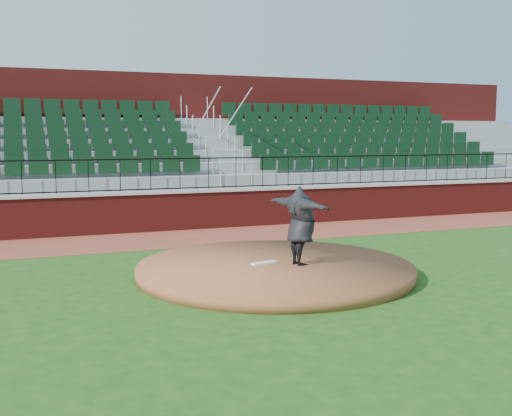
{
  "coord_description": "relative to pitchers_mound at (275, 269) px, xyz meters",
  "views": [
    {
      "loc": [
        -5.32,
        -12.21,
        3.05
      ],
      "look_at": [
        0.0,
        1.5,
        1.3
      ],
      "focal_mm": 43.18,
      "sensor_mm": 36.0,
      "label": 1
    }
  ],
  "objects": [
    {
      "name": "ground",
      "position": [
        0.15,
        0.04,
        -0.12
      ],
      "size": [
        90.0,
        90.0,
        0.0
      ],
      "primitive_type": "plane",
      "color": "#1E4714",
      "rests_on": "ground"
    },
    {
      "name": "warning_track",
      "position": [
        0.15,
        5.44,
        -0.12
      ],
      "size": [
        34.0,
        3.2,
        0.01
      ],
      "primitive_type": "cube",
      "color": "brown",
      "rests_on": "ground"
    },
    {
      "name": "field_wall",
      "position": [
        0.15,
        7.04,
        0.47
      ],
      "size": [
        34.0,
        0.35,
        1.2
      ],
      "primitive_type": "cube",
      "color": "maroon",
      "rests_on": "ground"
    },
    {
      "name": "wall_cap",
      "position": [
        0.15,
        7.04,
        1.12
      ],
      "size": [
        34.0,
        0.45,
        0.1
      ],
      "primitive_type": "cube",
      "color": "#B7B7B7",
      "rests_on": "field_wall"
    },
    {
      "name": "wall_railing",
      "position": [
        0.15,
        7.04,
        1.67
      ],
      "size": [
        34.0,
        0.05,
        1.0
      ],
      "primitive_type": null,
      "color": "black",
      "rests_on": "wall_cap"
    },
    {
      "name": "seating_stands",
      "position": [
        0.15,
        9.76,
        2.18
      ],
      "size": [
        34.0,
        5.1,
        4.6
      ],
      "primitive_type": null,
      "color": "gray",
      "rests_on": "ground"
    },
    {
      "name": "concourse_wall",
      "position": [
        0.15,
        12.56,
        2.62
      ],
      "size": [
        34.0,
        0.5,
        5.5
      ],
      "primitive_type": "cube",
      "color": "maroon",
      "rests_on": "ground"
    },
    {
      "name": "pitchers_mound",
      "position": [
        0.0,
        0.0,
        0.0
      ],
      "size": [
        6.04,
        6.04,
        0.25
      ],
      "primitive_type": "cylinder",
      "color": "brown",
      "rests_on": "ground"
    },
    {
      "name": "pitching_rubber",
      "position": [
        -0.22,
        0.06,
        0.15
      ],
      "size": [
        0.62,
        0.28,
        0.04
      ],
      "primitive_type": "cube",
      "rotation": [
        0.0,
        0.0,
        0.23
      ],
      "color": "white",
      "rests_on": "pitchers_mound"
    },
    {
      "name": "pitcher",
      "position": [
        0.47,
        -0.3,
        0.98
      ],
      "size": [
        0.92,
        2.17,
        1.71
      ],
      "primitive_type": "imported",
      "rotation": [
        0.0,
        0.0,
        1.74
      ],
      "color": "black",
      "rests_on": "pitchers_mound"
    }
  ]
}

